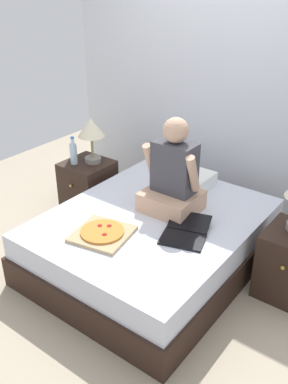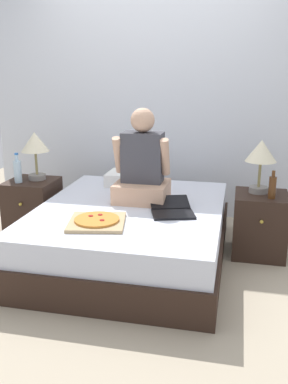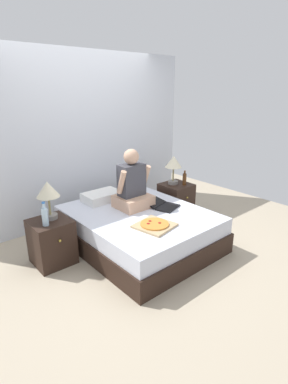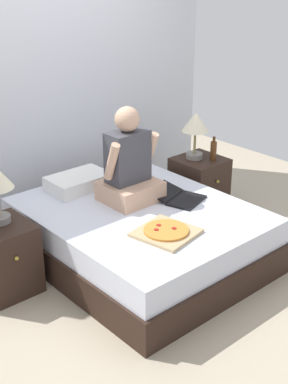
# 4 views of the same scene
# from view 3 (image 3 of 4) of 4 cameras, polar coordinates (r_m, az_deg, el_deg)

# --- Properties ---
(ground_plane) EXTENTS (5.75, 5.75, 0.00)m
(ground_plane) POSITION_cam_3_polar(r_m,az_deg,el_deg) (4.07, -0.96, -9.84)
(ground_plane) COLOR tan
(wall_back) EXTENTS (3.75, 0.12, 2.50)m
(wall_back) POSITION_cam_3_polar(r_m,az_deg,el_deg) (4.69, -11.41, 9.94)
(wall_back) COLOR silver
(wall_back) RESTS_ON ground
(bed) EXTENTS (1.53, 1.87, 0.47)m
(bed) POSITION_cam_3_polar(r_m,az_deg,el_deg) (3.96, -0.98, -6.94)
(bed) COLOR black
(bed) RESTS_ON ground
(nightstand_left) EXTENTS (0.44, 0.47, 0.54)m
(nightstand_left) POSITION_cam_3_polar(r_m,az_deg,el_deg) (3.72, -17.15, -9.03)
(nightstand_left) COLOR black
(nightstand_left) RESTS_ON ground
(lamp_on_left_nightstand) EXTENTS (0.26, 0.26, 0.45)m
(lamp_on_left_nightstand) POSITION_cam_3_polar(r_m,az_deg,el_deg) (3.54, -17.83, 0.00)
(lamp_on_left_nightstand) COLOR gray
(lamp_on_left_nightstand) RESTS_ON nightstand_left
(water_bottle) EXTENTS (0.07, 0.07, 0.28)m
(water_bottle) POSITION_cam_3_polar(r_m,az_deg,el_deg) (3.46, -18.35, -4.38)
(water_bottle) COLOR silver
(water_bottle) RESTS_ON nightstand_left
(nightstand_right) EXTENTS (0.44, 0.47, 0.54)m
(nightstand_right) POSITION_cam_3_polar(r_m,az_deg,el_deg) (4.83, 6.09, -1.55)
(nightstand_right) COLOR black
(nightstand_right) RESTS_ON ground
(lamp_on_right_nightstand) EXTENTS (0.26, 0.26, 0.45)m
(lamp_on_right_nightstand) POSITION_cam_3_polar(r_m,az_deg,el_deg) (4.67, 5.65, 5.39)
(lamp_on_right_nightstand) COLOR gray
(lamp_on_right_nightstand) RESTS_ON nightstand_right
(beer_bottle) EXTENTS (0.06, 0.06, 0.23)m
(beer_bottle) POSITION_cam_3_polar(r_m,az_deg,el_deg) (4.70, 7.72, 2.49)
(beer_bottle) COLOR #512D14
(beer_bottle) RESTS_ON nightstand_right
(pillow) EXTENTS (0.52, 0.34, 0.12)m
(pillow) POSITION_cam_3_polar(r_m,az_deg,el_deg) (4.27, -7.98, -0.83)
(pillow) COLOR white
(pillow) RESTS_ON bed
(person_seated) EXTENTS (0.47, 0.40, 0.78)m
(person_seated) POSITION_cam_3_polar(r_m,az_deg,el_deg) (3.94, -2.23, 1.11)
(person_seated) COLOR tan
(person_seated) RESTS_ON bed
(laptop) EXTENTS (0.43, 0.49, 0.07)m
(laptop) POSITION_cam_3_polar(r_m,az_deg,el_deg) (4.02, 3.70, -2.58)
(laptop) COLOR black
(laptop) RESTS_ON bed
(pizza_box) EXTENTS (0.47, 0.47, 0.05)m
(pizza_box) POSITION_cam_3_polar(r_m,az_deg,el_deg) (3.46, 2.03, -6.32)
(pizza_box) COLOR tan
(pizza_box) RESTS_ON bed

